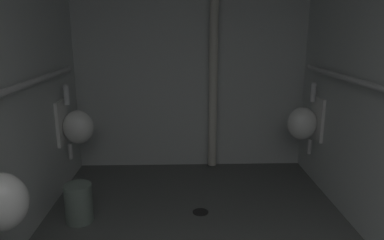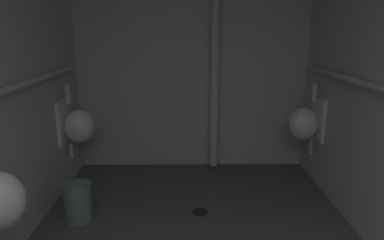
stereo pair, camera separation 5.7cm
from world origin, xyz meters
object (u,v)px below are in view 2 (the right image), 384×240
(standpipe_back_wall, at_px, (215,51))
(waste_bin, at_px, (78,202))
(floor_drain, at_px, (200,212))
(urinal_left_far, at_px, (77,125))
(urinal_right_mid, at_px, (305,123))

(standpipe_back_wall, xyz_separation_m, waste_bin, (-1.23, -1.20, -1.18))
(floor_drain, relative_size, waste_bin, 0.42)
(urinal_left_far, relative_size, standpipe_back_wall, 0.29)
(urinal_left_far, relative_size, floor_drain, 5.39)
(urinal_left_far, xyz_separation_m, floor_drain, (1.21, -0.57, -0.65))
(urinal_right_mid, xyz_separation_m, waste_bin, (-2.13, -0.76, -0.48))
(floor_drain, bearing_deg, standpipe_back_wall, 79.85)
(urinal_right_mid, bearing_deg, urinal_left_far, -178.24)
(urinal_left_far, bearing_deg, standpipe_back_wall, 20.18)
(urinal_right_mid, height_order, floor_drain, urinal_right_mid)
(urinal_left_far, relative_size, waste_bin, 2.28)
(standpipe_back_wall, height_order, waste_bin, standpipe_back_wall)
(urinal_left_far, bearing_deg, waste_bin, -75.73)
(urinal_right_mid, distance_m, standpipe_back_wall, 1.22)
(urinal_left_far, xyz_separation_m, waste_bin, (0.17, -0.69, -0.48))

